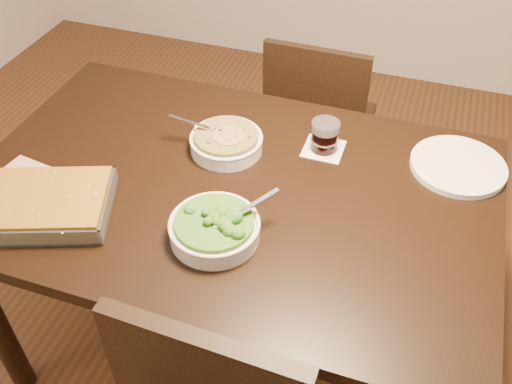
{
  "coord_description": "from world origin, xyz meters",
  "views": [
    {
      "loc": [
        0.43,
        -1.05,
        1.76
      ],
      "look_at": [
        0.09,
        -0.05,
        0.8
      ],
      "focal_mm": 40.0,
      "sensor_mm": 36.0,
      "label": 1
    }
  ],
  "objects_px": {
    "chair_far": "(318,120)",
    "baking_dish": "(45,204)",
    "broccoli_bowl": "(215,228)",
    "dinner_plate": "(458,166)",
    "stew_bowl": "(226,141)",
    "table": "(231,211)",
    "wine_tumbler": "(325,135)"
  },
  "relations": [
    {
      "from": "chair_far",
      "to": "baking_dish",
      "type": "bearing_deg",
      "value": 66.58
    },
    {
      "from": "table",
      "to": "dinner_plate",
      "type": "xyz_separation_m",
      "value": [
        0.57,
        0.27,
        0.1
      ]
    },
    {
      "from": "table",
      "to": "stew_bowl",
      "type": "relative_size",
      "value": 6.06
    },
    {
      "from": "wine_tumbler",
      "to": "chair_far",
      "type": "bearing_deg",
      "value": 103.76
    },
    {
      "from": "broccoli_bowl",
      "to": "dinner_plate",
      "type": "relative_size",
      "value": 0.85
    },
    {
      "from": "baking_dish",
      "to": "dinner_plate",
      "type": "bearing_deg",
      "value": 7.63
    },
    {
      "from": "table",
      "to": "chair_far",
      "type": "distance_m",
      "value": 0.81
    },
    {
      "from": "table",
      "to": "broccoli_bowl",
      "type": "xyz_separation_m",
      "value": [
        0.03,
        -0.19,
        0.13
      ]
    },
    {
      "from": "table",
      "to": "dinner_plate",
      "type": "relative_size",
      "value": 5.4
    },
    {
      "from": "baking_dish",
      "to": "table",
      "type": "bearing_deg",
      "value": 11.23
    },
    {
      "from": "stew_bowl",
      "to": "dinner_plate",
      "type": "height_order",
      "value": "stew_bowl"
    },
    {
      "from": "stew_bowl",
      "to": "wine_tumbler",
      "type": "relative_size",
      "value": 2.58
    },
    {
      "from": "baking_dish",
      "to": "wine_tumbler",
      "type": "height_order",
      "value": "wine_tumbler"
    },
    {
      "from": "stew_bowl",
      "to": "chair_far",
      "type": "height_order",
      "value": "stew_bowl"
    },
    {
      "from": "broccoli_bowl",
      "to": "chair_far",
      "type": "distance_m",
      "value": 1.02
    },
    {
      "from": "stew_bowl",
      "to": "baking_dish",
      "type": "distance_m",
      "value": 0.51
    },
    {
      "from": "broccoli_bowl",
      "to": "dinner_plate",
      "type": "xyz_separation_m",
      "value": [
        0.54,
        0.45,
        -0.02
      ]
    },
    {
      "from": "broccoli_bowl",
      "to": "wine_tumbler",
      "type": "xyz_separation_m",
      "value": [
        0.17,
        0.42,
        0.02
      ]
    },
    {
      "from": "table",
      "to": "baking_dish",
      "type": "distance_m",
      "value": 0.49
    },
    {
      "from": "stew_bowl",
      "to": "wine_tumbler",
      "type": "height_order",
      "value": "wine_tumbler"
    },
    {
      "from": "baking_dish",
      "to": "wine_tumbler",
      "type": "distance_m",
      "value": 0.77
    },
    {
      "from": "stew_bowl",
      "to": "table",
      "type": "bearing_deg",
      "value": -65.44
    },
    {
      "from": "stew_bowl",
      "to": "wine_tumbler",
      "type": "distance_m",
      "value": 0.28
    },
    {
      "from": "dinner_plate",
      "to": "broccoli_bowl",
      "type": "bearing_deg",
      "value": -139.79
    },
    {
      "from": "broccoli_bowl",
      "to": "dinner_plate",
      "type": "distance_m",
      "value": 0.7
    },
    {
      "from": "broccoli_bowl",
      "to": "wine_tumbler",
      "type": "bearing_deg",
      "value": 68.25
    },
    {
      "from": "baking_dish",
      "to": "chair_far",
      "type": "relative_size",
      "value": 0.47
    },
    {
      "from": "wine_tumbler",
      "to": "dinner_plate",
      "type": "relative_size",
      "value": 0.35
    },
    {
      "from": "table",
      "to": "wine_tumbler",
      "type": "height_order",
      "value": "wine_tumbler"
    },
    {
      "from": "stew_bowl",
      "to": "baking_dish",
      "type": "bearing_deg",
      "value": -131.13
    },
    {
      "from": "wine_tumbler",
      "to": "dinner_plate",
      "type": "bearing_deg",
      "value": 5.54
    },
    {
      "from": "table",
      "to": "baking_dish",
      "type": "xyz_separation_m",
      "value": [
        -0.4,
        -0.25,
        0.12
      ]
    }
  ]
}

